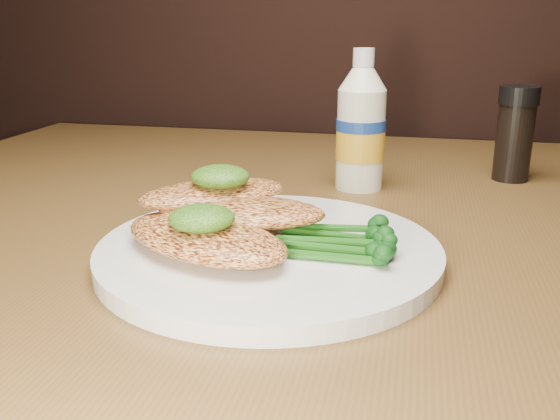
# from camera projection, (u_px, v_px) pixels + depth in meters

# --- Properties ---
(plate) EXTENTS (0.27, 0.27, 0.01)m
(plate) POSITION_uv_depth(u_px,v_px,m) (269.00, 252.00, 0.48)
(plate) COLOR silver
(plate) RESTS_ON dining_table
(chicken_front) EXTENTS (0.17, 0.14, 0.02)m
(chicken_front) POSITION_uv_depth(u_px,v_px,m) (205.00, 238.00, 0.46)
(chicken_front) COLOR #F79D4E
(chicken_front) RESTS_ON plate
(chicken_mid) EXTENTS (0.14, 0.08, 0.02)m
(chicken_mid) POSITION_uv_depth(u_px,v_px,m) (241.00, 212.00, 0.49)
(chicken_mid) COLOR #F79D4E
(chicken_mid) RESTS_ON plate
(chicken_back) EXTENTS (0.14, 0.13, 0.02)m
(chicken_back) POSITION_uv_depth(u_px,v_px,m) (213.00, 194.00, 0.52)
(chicken_back) COLOR #F79D4E
(chicken_back) RESTS_ON plate
(pesto_front) EXTENTS (0.06, 0.05, 0.02)m
(pesto_front) POSITION_uv_depth(u_px,v_px,m) (202.00, 218.00, 0.45)
(pesto_front) COLOR #0D3808
(pesto_front) RESTS_ON chicken_front
(pesto_back) EXTENTS (0.05, 0.05, 0.02)m
(pesto_back) POSITION_uv_depth(u_px,v_px,m) (220.00, 177.00, 0.51)
(pesto_back) COLOR #0D3808
(pesto_back) RESTS_ON chicken_back
(broccolini_bundle) EXTENTS (0.13, 0.10, 0.02)m
(broccolini_bundle) POSITION_uv_depth(u_px,v_px,m) (330.00, 238.00, 0.46)
(broccolini_bundle) COLOR #1B5312
(broccolini_bundle) RESTS_ON plate
(mayo_bottle) EXTENTS (0.06, 0.06, 0.15)m
(mayo_bottle) POSITION_uv_depth(u_px,v_px,m) (361.00, 120.00, 0.66)
(mayo_bottle) COLOR #EBE8C7
(mayo_bottle) RESTS_ON dining_table
(pepper_grinder) EXTENTS (0.06, 0.06, 0.11)m
(pepper_grinder) POSITION_uv_depth(u_px,v_px,m) (515.00, 134.00, 0.70)
(pepper_grinder) COLOR black
(pepper_grinder) RESTS_ON dining_table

